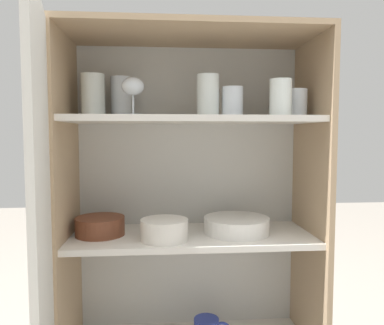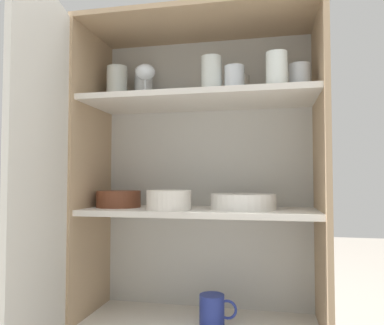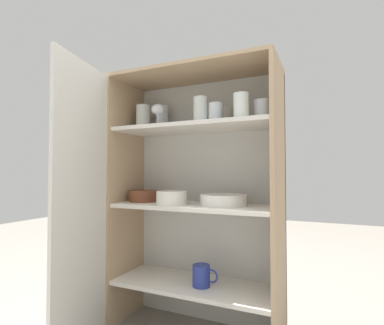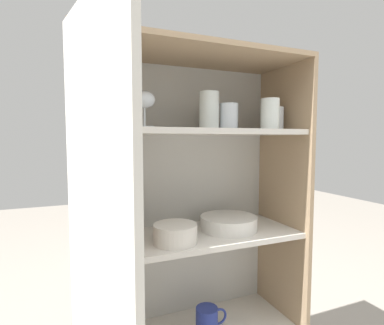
{
  "view_description": "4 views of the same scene",
  "coord_description": "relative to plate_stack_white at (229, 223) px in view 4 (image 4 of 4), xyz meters",
  "views": [
    {
      "loc": [
        -0.1,
        -1.09,
        0.98
      ],
      "look_at": [
        -0.0,
        0.13,
        0.89
      ],
      "focal_mm": 35.0,
      "sensor_mm": 36.0,
      "label": 1
    },
    {
      "loc": [
        0.25,
        -1.15,
        0.74
      ],
      "look_at": [
        -0.03,
        0.18,
        0.81
      ],
      "focal_mm": 35.0,
      "sensor_mm": 36.0,
      "label": 2
    },
    {
      "loc": [
        0.62,
        -1.23,
        0.8
      ],
      "look_at": [
        -0.01,
        0.14,
        0.85
      ],
      "focal_mm": 28.0,
      "sensor_mm": 36.0,
      "label": 3
    },
    {
      "loc": [
        -0.42,
        -0.87,
        1.0
      ],
      "look_at": [
        0.01,
        0.18,
        0.91
      ],
      "focal_mm": 28.0,
      "sensor_mm": 36.0,
      "label": 4
    }
  ],
  "objects": [
    {
      "name": "wine_glass_0",
      "position": [
        -0.34,
        -0.04,
        0.46
      ],
      "size": [
        0.07,
        0.07,
        0.12
      ],
      "color": "white",
      "rests_on": "shelf_board_upper"
    },
    {
      "name": "tumbler_glass_1",
      "position": [
        0.12,
        -0.1,
        0.43
      ],
      "size": [
        0.07,
        0.07,
        0.11
      ],
      "color": "white",
      "rests_on": "shelf_board_upper"
    },
    {
      "name": "cupboard_back_panel",
      "position": [
        -0.15,
        0.16,
        -0.02
      ],
      "size": [
        0.85,
        0.02,
        1.3
      ],
      "primitive_type": "cube",
      "color": "silver",
      "rests_on": "ground_plane"
    },
    {
      "name": "cupboard_door",
      "position": [
        -0.53,
        -0.38,
        -0.02
      ],
      "size": [
        0.11,
        0.41,
        1.3
      ],
      "color": "silver",
      "rests_on": "ground_plane"
    },
    {
      "name": "coffee_mug_primary",
      "position": [
        -0.1,
        -0.03,
        -0.37
      ],
      "size": [
        0.13,
        0.09,
        0.1
      ],
      "color": "#283893",
      "rests_on": "shelf_board_lower"
    },
    {
      "name": "mixing_bowl_large",
      "position": [
        -0.46,
        0.01,
        0.01
      ],
      "size": [
        0.16,
        0.16,
        0.06
      ],
      "color": "brown",
      "rests_on": "shelf_board_middle"
    },
    {
      "name": "tumbler_glass_4",
      "position": [
        -0.02,
        -0.04,
        0.42
      ],
      "size": [
        0.07,
        0.07,
        0.1
      ],
      "color": "white",
      "rests_on": "shelf_board_upper"
    },
    {
      "name": "shelf_board_middle",
      "position": [
        -0.15,
        0.0,
        -0.04
      ],
      "size": [
        0.81,
        0.31,
        0.02
      ],
      "primitive_type": "cube",
      "color": "silver"
    },
    {
      "name": "tumbler_glass_6",
      "position": [
        -0.1,
        -0.03,
        0.44
      ],
      "size": [
        0.07,
        0.07,
        0.13
      ],
      "color": "white",
      "rests_on": "shelf_board_upper"
    },
    {
      "name": "tumbler_glass_3",
      "position": [
        0.19,
        -0.02,
        0.42
      ],
      "size": [
        0.07,
        0.07,
        0.09
      ],
      "color": "white",
      "rests_on": "shelf_board_upper"
    },
    {
      "name": "tumbler_glass_2",
      "position": [
        -0.02,
        0.1,
        0.42
      ],
      "size": [
        0.08,
        0.08,
        0.1
      ],
      "color": "white",
      "rests_on": "shelf_board_upper"
    },
    {
      "name": "serving_bowl_small",
      "position": [
        -0.25,
        -0.07,
        0.01
      ],
      "size": [
        0.15,
        0.15,
        0.07
      ],
      "color": "silver",
      "rests_on": "shelf_board_middle"
    },
    {
      "name": "plate_stack_white",
      "position": [
        0.0,
        0.0,
        0.0
      ],
      "size": [
        0.22,
        0.22,
        0.05
      ],
      "color": "white",
      "rests_on": "shelf_board_middle"
    },
    {
      "name": "cupboard_side_right",
      "position": [
        0.26,
        0.0,
        -0.02
      ],
      "size": [
        0.02,
        0.35,
        1.3
      ],
      "primitive_type": "cube",
      "color": "tan",
      "rests_on": "ground_plane"
    },
    {
      "name": "cupboard_side_left",
      "position": [
        -0.57,
        0.0,
        -0.02
      ],
      "size": [
        0.02,
        0.35,
        1.3
      ],
      "primitive_type": "cube",
      "color": "tan",
      "rests_on": "ground_plane"
    },
    {
      "name": "shelf_board_upper",
      "position": [
        -0.15,
        0.0,
        0.36
      ],
      "size": [
        0.81,
        0.31,
        0.02
      ],
      "primitive_type": "cube",
      "color": "silver"
    },
    {
      "name": "cupboard_top_panel",
      "position": [
        -0.15,
        0.0,
        0.64
      ],
      "size": [
        0.85,
        0.35,
        0.02
      ],
      "primitive_type": "cube",
      "color": "tan",
      "rests_on": "cupboard_side_left"
    },
    {
      "name": "tumbler_glass_0",
      "position": [
        -0.4,
        0.09,
        0.44
      ],
      "size": [
        0.07,
        0.07,
        0.14
      ],
      "color": "white",
      "rests_on": "shelf_board_upper"
    },
    {
      "name": "tumbler_glass_5",
      "position": [
        -0.48,
        0.02,
        0.44
      ],
      "size": [
        0.08,
        0.08,
        0.14
      ],
      "color": "white",
      "rests_on": "shelf_board_upper"
    }
  ]
}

